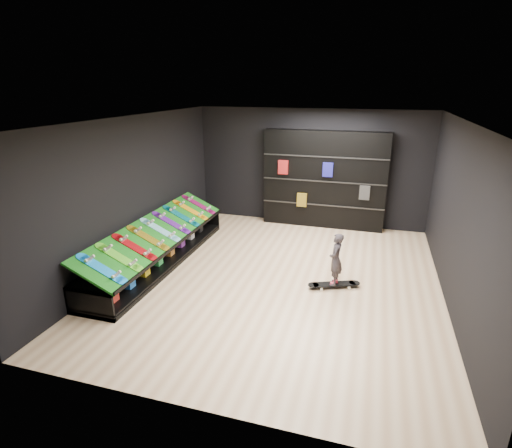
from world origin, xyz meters
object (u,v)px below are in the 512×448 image
(floor_skateboard, at_px, (334,285))
(child, at_px, (335,269))
(display_rack, at_px, (160,252))
(back_shelving, at_px, (324,180))

(floor_skateboard, xyz_separation_m, child, (0.00, 0.00, 0.34))
(display_rack, distance_m, back_shelving, 4.55)
(display_rack, height_order, child, child)
(child, bearing_deg, floor_skateboard, 180.00)
(back_shelving, bearing_deg, floor_skateboard, -78.58)
(back_shelving, relative_size, child, 5.26)
(floor_skateboard, bearing_deg, display_rack, 156.16)
(back_shelving, xyz_separation_m, floor_skateboard, (0.69, -3.40, -1.20))
(back_shelving, height_order, floor_skateboard, back_shelving)
(back_shelving, bearing_deg, child, -78.58)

